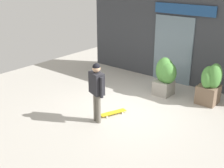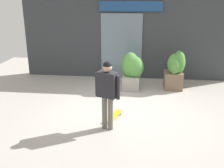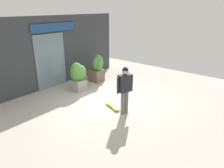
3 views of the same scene
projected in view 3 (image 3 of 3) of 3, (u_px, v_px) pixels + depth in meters
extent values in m
plane|color=#B2ADA3|center=(106.00, 103.00, 8.16)|extent=(12.00, 12.00, 0.00)
cube|color=#383A3F|center=(52.00, 52.00, 9.55)|extent=(7.93, 0.25, 3.21)
cube|color=slate|center=(51.00, 61.00, 9.44)|extent=(1.54, 0.06, 2.45)
cube|color=navy|center=(54.00, 27.00, 9.15)|extent=(2.27, 0.05, 0.36)
cylinder|color=#666056|center=(123.00, 103.00, 7.20)|extent=(0.13, 0.13, 0.84)
cylinder|color=#666056|center=(126.00, 102.00, 7.28)|extent=(0.13, 0.13, 0.84)
cube|color=#232328|center=(125.00, 83.00, 6.99)|extent=(0.52, 0.40, 0.60)
cylinder|color=#232328|center=(118.00, 85.00, 6.87)|extent=(0.09, 0.09, 0.57)
cylinder|color=#232328|center=(132.00, 82.00, 7.13)|extent=(0.09, 0.09, 0.57)
sphere|color=tan|center=(125.00, 71.00, 6.85)|extent=(0.22, 0.22, 0.22)
sphere|color=black|center=(125.00, 70.00, 6.83)|extent=(0.21, 0.21, 0.21)
cube|color=gold|center=(113.00, 106.00, 7.78)|extent=(0.46, 0.83, 0.02)
cylinder|color=silver|center=(107.00, 105.00, 7.96)|extent=(0.05, 0.06, 0.05)
cylinder|color=silver|center=(112.00, 103.00, 8.05)|extent=(0.05, 0.06, 0.05)
cylinder|color=silver|center=(114.00, 110.00, 7.54)|extent=(0.05, 0.06, 0.05)
cylinder|color=silver|center=(119.00, 109.00, 7.63)|extent=(0.05, 0.06, 0.05)
cube|color=brown|center=(96.00, 75.00, 10.51)|extent=(0.61, 0.64, 0.59)
ellipsoid|color=#4C8C3D|center=(98.00, 62.00, 10.38)|extent=(0.42, 0.59, 0.81)
ellipsoid|color=#4C8C3D|center=(97.00, 64.00, 10.26)|extent=(0.48, 0.46, 0.71)
ellipsoid|color=#4C8C3D|center=(98.00, 65.00, 10.25)|extent=(0.40, 0.58, 0.62)
cube|color=gray|center=(78.00, 85.00, 9.33)|extent=(0.57, 0.60, 0.48)
ellipsoid|color=#4C8C3D|center=(80.00, 73.00, 9.22)|extent=(0.59, 0.55, 0.74)
ellipsoid|color=#4C8C3D|center=(77.00, 72.00, 9.12)|extent=(0.60, 0.57, 0.87)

